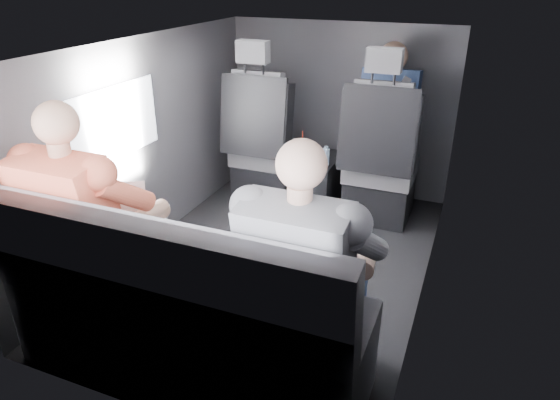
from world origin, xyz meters
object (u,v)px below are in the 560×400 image
at_px(laptop_white, 125,215).
at_px(passenger_front_right, 388,112).
at_px(soda_cup, 302,156).
at_px(water_bottle, 326,157).
at_px(rear_bench, 185,323).
at_px(center_console, 321,183).
at_px(laptop_black, 315,248).
at_px(passenger_rear_left, 94,226).
at_px(front_seat_right, 380,169).
at_px(front_seat_left, 265,153).
at_px(passenger_rear_right, 308,276).

xyz_separation_m(laptop_white, passenger_front_right, (0.89, 1.91, 0.12)).
relative_size(soda_cup, water_bottle, 1.68).
relative_size(rear_bench, passenger_front_right, 1.95).
bearing_deg(center_console, water_bottle, -60.88).
distance_m(rear_bench, laptop_black, 0.66).
relative_size(passenger_rear_left, passenger_front_right, 1.52).
bearing_deg(front_seat_right, laptop_white, -118.72).
relative_size(front_seat_right, laptop_white, 2.79).
height_order(front_seat_left, passenger_front_right, front_seat_left).
bearing_deg(center_console, passenger_front_right, 26.89).
bearing_deg(laptop_black, passenger_front_right, 91.95).
height_order(center_console, passenger_rear_left, passenger_rear_left).
height_order(front_seat_left, laptop_white, front_seat_left).
relative_size(front_seat_left, center_console, 2.64).
height_order(front_seat_right, water_bottle, front_seat_right).
bearing_deg(laptop_white, passenger_rear_right, -8.70).
height_order(center_console, laptop_black, laptop_black).
bearing_deg(laptop_white, passenger_front_right, 65.13).
height_order(laptop_black, passenger_rear_left, passenger_rear_left).
relative_size(soda_cup, laptop_white, 0.55).
xyz_separation_m(center_console, soda_cup, (-0.10, -0.16, 0.26)).
height_order(rear_bench, laptop_black, rear_bench).
bearing_deg(rear_bench, water_bottle, 87.73).
bearing_deg(laptop_black, rear_bench, -149.35).
relative_size(front_seat_right, soda_cup, 5.04).
height_order(water_bottle, passenger_rear_left, passenger_rear_left).
relative_size(front_seat_right, laptop_black, 3.37).
bearing_deg(water_bottle, passenger_rear_left, -108.70).
height_order(front_seat_left, front_seat_right, same).
relative_size(front_seat_left, laptop_white, 2.79).
distance_m(rear_bench, passenger_rear_left, 0.61).
xyz_separation_m(front_seat_left, passenger_front_right, (0.88, 0.26, 0.35)).
relative_size(rear_bench, soda_cup, 6.37).
distance_m(front_seat_left, rear_bench, 1.96).
relative_size(soda_cup, laptop_black, 0.67).
height_order(soda_cup, passenger_rear_left, passenger_rear_left).
distance_m(rear_bench, laptop_white, 0.61).
distance_m(water_bottle, passenger_front_right, 0.57).
distance_m(rear_bench, passenger_front_right, 2.25).
height_order(soda_cup, passenger_front_right, passenger_front_right).
height_order(front_seat_left, center_console, front_seat_left).
height_order(center_console, rear_bench, rear_bench).
distance_m(laptop_white, passenger_rear_left, 0.16).
xyz_separation_m(water_bottle, passenger_front_right, (0.36, 0.35, 0.28)).
distance_m(front_seat_left, soda_cup, 0.37).
bearing_deg(water_bottle, soda_cup, -170.27).
relative_size(center_console, water_bottle, 3.20).
bearing_deg(passenger_rear_right, front_seat_left, 118.49).
relative_size(rear_bench, passenger_rear_left, 1.29).
bearing_deg(passenger_rear_left, front_seat_right, 62.03).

